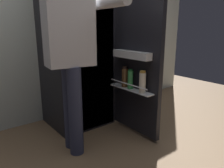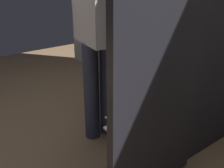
% 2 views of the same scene
% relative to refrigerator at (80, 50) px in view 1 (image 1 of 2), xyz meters
% --- Properties ---
extents(ground_plane, '(6.07, 6.07, 0.00)m').
position_rel_refrigerator_xyz_m(ground_plane, '(-0.03, -0.49, -0.85)').
color(ground_plane, brown).
extents(kitchen_wall, '(4.40, 0.10, 2.47)m').
position_rel_refrigerator_xyz_m(kitchen_wall, '(-0.03, 0.39, 0.39)').
color(kitchen_wall, beige).
rests_on(kitchen_wall, ground_plane).
extents(refrigerator, '(0.69, 1.22, 1.70)m').
position_rel_refrigerator_xyz_m(refrigerator, '(0.00, 0.00, 0.00)').
color(refrigerator, black).
rests_on(refrigerator, ground_plane).
extents(person, '(0.51, 0.72, 1.56)m').
position_rel_refrigerator_xyz_m(person, '(-0.35, -0.47, 0.08)').
color(person, '#2D334C').
rests_on(person, ground_plane).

